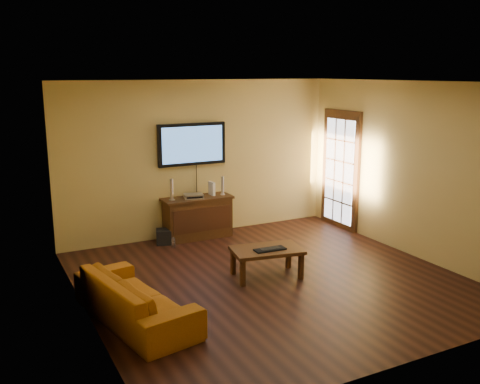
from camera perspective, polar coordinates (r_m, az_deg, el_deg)
ground_plane at (r=7.55m, az=3.33°, el=-9.31°), size 5.00×5.00×0.00m
room_walls at (r=7.63m, az=1.11°, el=4.11°), size 5.00×5.00×5.00m
french_door at (r=9.96m, az=10.66°, el=2.20°), size 0.07×1.02×2.22m
media_console at (r=9.29m, az=-4.54°, el=-2.71°), size 1.21×0.46×0.72m
television at (r=9.22m, az=-5.14°, el=5.10°), size 1.22×0.08×0.72m
coffee_table at (r=7.53m, az=2.87°, el=-6.45°), size 1.06×0.74×0.42m
sofa at (r=6.38m, az=-11.15°, el=-10.25°), size 0.89×1.95×0.73m
speaker_left at (r=9.00m, az=-7.30°, el=0.17°), size 0.10×0.10×0.37m
speaker_right at (r=9.34m, az=-1.88°, el=0.61°), size 0.09×0.09×0.33m
av_receiver at (r=9.14m, az=-4.96°, el=-0.43°), size 0.36×0.29×0.07m
game_console at (r=9.33m, az=-3.03°, el=0.38°), size 0.06×0.17×0.24m
subwoofer at (r=9.09m, az=-8.12°, el=-4.73°), size 0.32×0.32×0.25m
bottle at (r=8.88m, az=-7.13°, el=-5.38°), size 0.06×0.06×0.18m
keyboard at (r=7.45m, az=3.22°, el=-6.11°), size 0.45×0.19×0.03m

